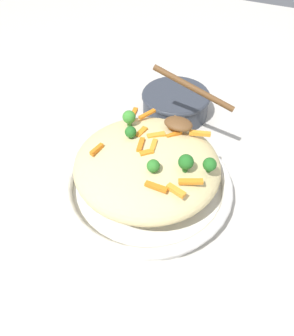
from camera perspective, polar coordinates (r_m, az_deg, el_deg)
ground_plane at (r=0.69m, az=-0.00°, el=-4.55°), size 2.40×2.40×0.00m
serving_bowl at (r=0.67m, az=-0.00°, el=-3.11°), size 0.34×0.34×0.05m
pasta_mound at (r=0.62m, az=-0.00°, el=0.51°), size 0.28×0.27×0.09m
carrot_piece_0 at (r=0.68m, az=0.04°, el=9.26°), size 0.02×0.04×0.01m
carrot_piece_1 at (r=0.53m, az=5.02°, el=-3.87°), size 0.03×0.02×0.01m
carrot_piece_2 at (r=0.60m, az=1.12°, el=3.92°), size 0.02×0.03×0.01m
carrot_piece_3 at (r=0.63m, az=-1.00°, el=6.19°), size 0.01×0.03×0.01m
carrot_piece_4 at (r=0.58m, az=-0.07°, el=2.66°), size 0.02×0.02×0.01m
carrot_piece_5 at (r=0.53m, az=1.58°, el=-3.24°), size 0.04×0.01×0.01m
carrot_piece_6 at (r=0.55m, az=7.53°, el=-2.31°), size 0.04×0.03×0.01m
carrot_piece_7 at (r=0.68m, az=-2.25°, el=9.47°), size 0.01×0.03×0.01m
carrot_piece_8 at (r=0.62m, az=1.51°, el=5.70°), size 0.03×0.03×0.01m
carrot_piece_9 at (r=0.66m, az=4.64°, el=7.73°), size 0.01×0.04×0.01m
carrot_piece_10 at (r=0.60m, az=-0.88°, el=4.30°), size 0.02×0.03×0.01m
carrot_piece_11 at (r=0.63m, az=4.67°, el=5.78°), size 0.03×0.03×0.01m
carrot_piece_12 at (r=0.60m, az=-8.64°, el=3.19°), size 0.01×0.03×0.01m
carrot_piece_13 at (r=0.64m, az=9.08°, el=5.90°), size 0.04×0.02×0.01m
broccoli_floret_0 at (r=0.56m, az=10.84°, el=0.83°), size 0.02×0.02×0.03m
broccoli_floret_1 at (r=0.55m, az=1.09°, el=0.33°), size 0.02×0.02×0.02m
broccoli_floret_2 at (r=0.55m, az=6.71°, el=0.99°), size 0.03×0.03×0.03m
broccoli_floret_3 at (r=0.64m, az=-3.10°, el=8.70°), size 0.03×0.03×0.03m
broccoli_floret_4 at (r=0.61m, az=-2.84°, el=6.17°), size 0.02×0.02×0.03m
serving_spoon at (r=0.66m, az=6.47°, el=10.00°), size 0.18×0.12×0.07m
companion_bowl at (r=0.87m, az=4.93°, el=11.18°), size 0.17×0.17×0.06m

